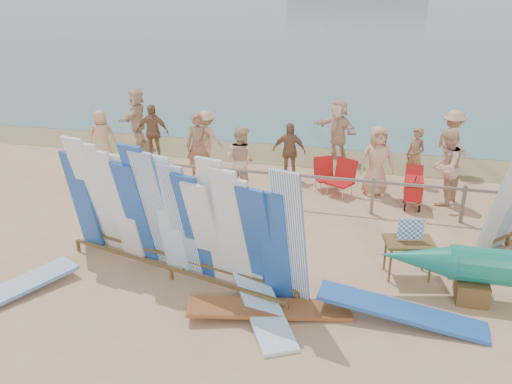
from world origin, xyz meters
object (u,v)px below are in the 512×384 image
(beachgoer_5, at_px, (338,130))
(flat_board_c, at_px, (269,314))
(beachgoer_7, at_px, (415,156))
(main_surfboard_rack, at_px, (175,219))
(beach_chair_left, at_px, (341,185))
(flat_board_e, at_px, (2,301))
(beachgoer_11, at_px, (136,117))
(beachgoer_1, at_px, (198,146))
(vendor_table, at_px, (408,257))
(flat_board_a, at_px, (259,306))
(beachgoer_8, at_px, (446,167))
(beachgoer_0, at_px, (102,136))
(beachgoer_4, at_px, (289,151))
(beachgoer_9, at_px, (452,142))
(beachgoer_6, at_px, (377,161))
(beach_chair_right, at_px, (325,180))
(flat_board_d, at_px, (400,321))
(beachgoer_3, at_px, (206,138))
(beachgoer_extra_1, at_px, (152,132))
(beachgoer_2, at_px, (241,160))
(stroller, at_px, (413,192))

(beachgoer_5, bearing_deg, flat_board_c, -51.82)
(beachgoer_7, bearing_deg, main_surfboard_rack, -80.70)
(main_surfboard_rack, xyz_separation_m, beach_chair_left, (2.52, 4.78, -0.87))
(flat_board_e, relative_size, beachgoer_11, 1.43)
(beachgoer_1, bearing_deg, vendor_table, -46.11)
(flat_board_a, xyz_separation_m, beachgoer_7, (2.61, 6.76, 0.77))
(beachgoer_8, bearing_deg, flat_board_c, -2.17)
(main_surfboard_rack, xyz_separation_m, beachgoer_0, (-4.68, 5.73, -0.34))
(beachgoer_4, height_order, beachgoer_11, beachgoer_11)
(beachgoer_9, xyz_separation_m, beachgoer_6, (-1.98, -2.25, -0.00))
(beachgoer_4, xyz_separation_m, beachgoer_11, (-5.49, 2.01, 0.15))
(beach_chair_right, bearing_deg, beachgoer_0, 147.51)
(beachgoer_8, bearing_deg, beachgoer_11, -80.49)
(main_surfboard_rack, height_order, beach_chair_right, main_surfboard_rack)
(flat_board_d, height_order, beachgoer_3, beachgoer_3)
(beachgoer_9, bearing_deg, flat_board_c, 124.31)
(beachgoer_9, bearing_deg, beach_chair_right, 91.22)
(beachgoer_6, bearing_deg, beachgoer_7, 28.68)
(beachgoer_5, height_order, beachgoer_7, beachgoer_5)
(beachgoer_extra_1, bearing_deg, beach_chair_left, -20.67)
(flat_board_e, xyz_separation_m, beachgoer_11, (-1.87, 9.24, 0.95))
(beachgoer_3, distance_m, beachgoer_6, 5.15)
(beachgoer_8, bearing_deg, main_surfboard_rack, -19.79)
(beachgoer_0, relative_size, beachgoer_4, 1.01)
(beachgoer_11, bearing_deg, beachgoer_6, 65.50)
(beachgoer_1, height_order, beachgoer_4, beachgoer_1)
(beachgoer_2, bearing_deg, beachgoer_5, -102.31)
(vendor_table, xyz_separation_m, beachgoer_6, (-0.77, 4.07, 0.51))
(flat_board_a, relative_size, beachgoer_11, 1.43)
(main_surfboard_rack, bearing_deg, stroller, 60.63)
(beachgoer_extra_1, height_order, beachgoer_11, beachgoer_11)
(beachgoer_9, bearing_deg, flat_board_e, 105.09)
(main_surfboard_rack, relative_size, beachgoer_1, 2.78)
(vendor_table, bearing_deg, beachgoer_9, 66.36)
(beachgoer_2, bearing_deg, beach_chair_left, -151.71)
(main_surfboard_rack, relative_size, flat_board_c, 1.88)
(vendor_table, bearing_deg, beachgoer_2, 127.99)
(beach_chair_left, distance_m, beachgoer_11, 7.61)
(flat_board_c, relative_size, beach_chair_left, 2.92)
(flat_board_c, bearing_deg, beachgoer_9, -39.20)
(beach_chair_right, xyz_separation_m, stroller, (2.20, -0.68, 0.15))
(beach_chair_right, bearing_deg, beachgoer_2, 171.85)
(flat_board_e, xyz_separation_m, beachgoer_0, (-2.06, 7.30, 0.80))
(stroller, distance_m, beachgoer_8, 1.00)
(beachgoer_5, relative_size, beachgoer_11, 0.97)
(beachgoer_5, distance_m, beachgoer_11, 6.58)
(beachgoer_8, xyz_separation_m, beachgoer_extra_1, (-8.33, 1.49, -0.09))
(beach_chair_left, xyz_separation_m, beachgoer_7, (1.81, 1.34, 0.50))
(vendor_table, xyz_separation_m, beachgoer_2, (-4.14, 3.38, 0.49))
(beachgoer_5, relative_size, beachgoer_4, 1.16)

